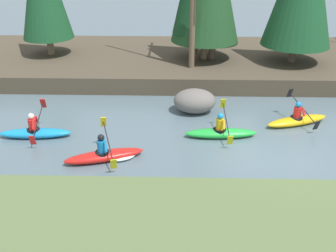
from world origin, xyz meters
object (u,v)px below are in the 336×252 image
at_px(kayaker_trailing, 107,155).
at_px(boulder_midstream, 195,101).
at_px(kayaker_middle, 221,132).
at_px(kayaker_lead, 298,119).
at_px(kayaker_far_back, 36,132).

bearing_deg(kayaker_trailing, boulder_midstream, 34.30).
relative_size(kayaker_middle, boulder_midstream, 1.53).
height_order(kayaker_lead, kayaker_far_back, same).
distance_m(kayaker_middle, kayaker_far_back, 7.07).
height_order(kayaker_trailing, kayaker_far_back, same).
xyz_separation_m(kayaker_far_back, boulder_midstream, (6.12, 2.52, 0.29)).
xyz_separation_m(kayaker_lead, boulder_midstream, (-4.15, 1.13, 0.29)).
distance_m(kayaker_lead, kayaker_middle, 3.42).
bearing_deg(kayaker_trailing, kayaker_lead, 3.77).
distance_m(kayaker_lead, kayaker_far_back, 10.36).
relative_size(kayaker_trailing, kayaker_far_back, 0.99).
xyz_separation_m(kayaker_trailing, kayaker_far_back, (-3.00, 1.57, 0.02)).
xyz_separation_m(kayaker_lead, kayaker_trailing, (-7.27, -2.96, -0.02)).
xyz_separation_m(kayaker_middle, boulder_midstream, (-0.95, 2.33, 0.29)).
xyz_separation_m(kayaker_trailing, boulder_midstream, (3.12, 4.09, 0.32)).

